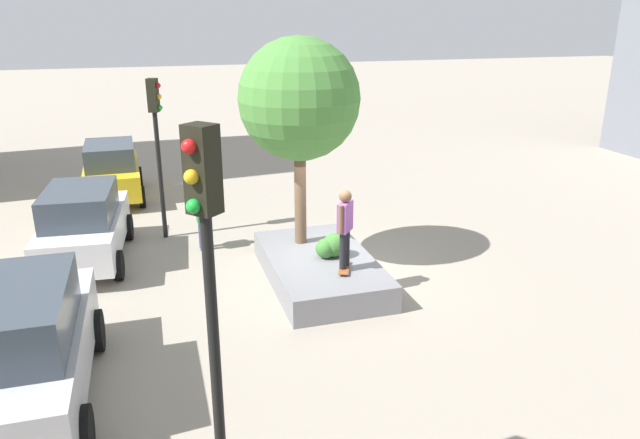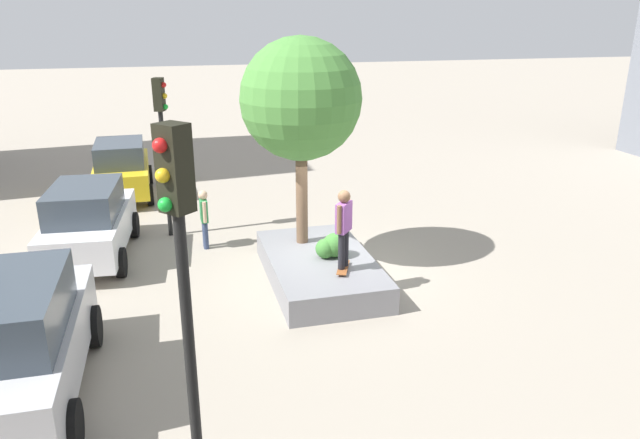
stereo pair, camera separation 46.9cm
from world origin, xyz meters
The scene contains 13 objects.
ground_plane centered at (0.00, 0.00, 0.00)m, with size 120.00×120.00×0.00m, color #9E9384.
planter_ledge centered at (-0.14, 0.35, 0.30)m, with size 4.06×2.30×0.60m, color gray.
plaza_tree centered at (0.88, 0.54, 4.02)m, with size 2.77×2.77×4.83m.
boxwood_shrub centered at (-0.23, 0.25, 0.82)m, with size 0.45×0.45×0.45m, color #3D7A33.
hedge_clump centered at (-0.20, 0.03, 0.87)m, with size 0.55×0.55×0.55m, color #3D7A33.
skateboard centered at (-0.99, 0.06, 0.65)m, with size 0.82×0.50×0.07m.
skateboarder centered at (-0.99, 0.06, 1.67)m, with size 0.48×0.45×1.73m.
sedan_parked centered at (-3.36, 6.09, 1.08)m, with size 4.59×2.18×2.12m.
police_car centered at (2.59, 5.57, 0.98)m, with size 4.27×2.21×1.93m.
taxi_cab centered at (8.00, 5.07, 0.96)m, with size 4.09×1.97×1.89m.
traffic_light_corner centered at (3.80, 3.62, 2.94)m, with size 0.35×0.37×4.30m.
traffic_light_median centered at (-6.78, 3.48, 3.34)m, with size 0.37×0.37×4.93m.
bystander_watching centered at (2.60, 2.75, 0.90)m, with size 0.53×0.24×1.57m.
Camera 2 is at (-12.38, 3.51, 5.89)m, focal length 33.61 mm.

